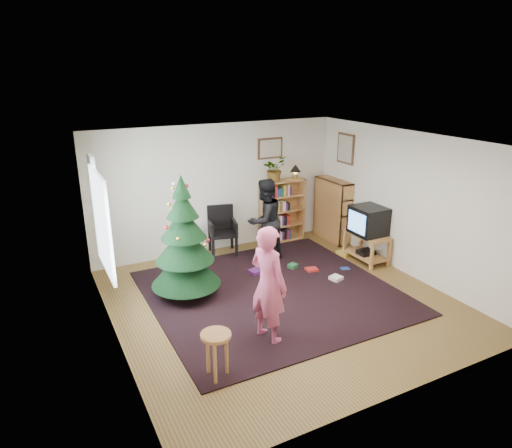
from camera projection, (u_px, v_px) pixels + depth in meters
name	position (u px, v px, depth m)	size (l,w,h in m)	color
floor	(281.00, 301.00, 7.19)	(5.00, 5.00, 0.00)	brown
ceiling	(284.00, 142.00, 6.38)	(5.00, 5.00, 0.00)	white
wall_back	(218.00, 188.00, 8.89)	(5.00, 0.02, 2.50)	silver
wall_front	(405.00, 297.00, 4.68)	(5.00, 0.02, 2.50)	silver
wall_left	(110.00, 256.00, 5.70)	(0.02, 5.00, 2.50)	silver
wall_right	(407.00, 204.00, 7.86)	(0.02, 5.00, 2.50)	silver
rug	(272.00, 292.00, 7.44)	(3.80, 3.60, 0.02)	black
window_pane	(102.00, 223.00, 6.14)	(0.04, 1.20, 1.40)	silver
curtain	(97.00, 209.00, 6.74)	(0.06, 0.35, 1.60)	white
picture_back	(270.00, 148.00, 9.13)	(0.55, 0.03, 0.42)	#4C3319
picture_right	(346.00, 149.00, 9.10)	(0.03, 0.50, 0.60)	#4C3319
christmas_tree	(185.00, 248.00, 7.09)	(1.10, 1.10, 1.99)	#3F2816
bookshelf_back	(282.00, 210.00, 9.54)	(0.95, 0.30, 1.30)	#B87F41
bookshelf_right	(333.00, 209.00, 9.57)	(0.30, 0.95, 1.30)	#B87F41
tv_stand	(366.00, 245.00, 8.57)	(0.47, 0.84, 0.55)	#B87F41
crt_tv	(368.00, 220.00, 8.41)	(0.55, 0.60, 0.52)	black
armchair	(221.00, 228.00, 8.94)	(0.62, 0.62, 0.94)	black
stool	(216.00, 344.00, 5.26)	(0.36, 0.36, 0.60)	#B87F41
person_standing	(268.00, 284.00, 5.93)	(0.59, 0.39, 1.61)	#CF537A
person_by_chair	(265.00, 221.00, 8.47)	(0.77, 0.60, 1.58)	black
potted_plant	(274.00, 169.00, 9.16)	(0.46, 0.40, 0.51)	gray
table_lamp	(295.00, 169.00, 9.39)	(0.22, 0.22, 0.30)	#A57F33
floor_clutter	(310.00, 270.00, 8.19)	(2.13, 1.08, 0.08)	#A51E19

